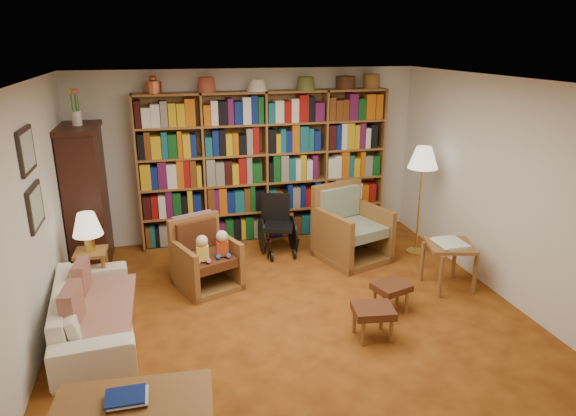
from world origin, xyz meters
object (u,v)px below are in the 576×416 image
object	(u,v)px
side_table_papers	(450,251)
footstool_a	(373,313)
floor_lamp	(423,162)
armchair_sage	(350,230)
armchair_leather	(206,258)
coffee_table	(134,406)
wheelchair	(278,226)
side_table_lamp	(92,263)
sofa	(94,310)
footstool_b	(391,289)

from	to	relation	value
side_table_papers	footstool_a	distance (m)	1.56
floor_lamp	armchair_sage	bearing A→B (deg)	173.59
armchair_leather	coffee_table	distance (m)	2.69
armchair_leather	footstool_a	distance (m)	2.21
armchair_leather	wheelchair	distance (m)	1.34
floor_lamp	footstool_a	size ratio (longest dim) A/B	3.45
armchair_sage	wheelchair	size ratio (longest dim) A/B	1.30
side_table_lamp	side_table_papers	size ratio (longest dim) A/B	0.85
sofa	footstool_b	world-z (taller)	sofa
floor_lamp	coffee_table	xyz separation A→B (m)	(-3.74, -2.85, -0.95)
coffee_table	footstool_b	bearing A→B (deg)	27.94
side_table_lamp	armchair_sage	world-z (taller)	armchair_sage
side_table_lamp	footstool_b	world-z (taller)	side_table_lamp
armchair_leather	wheelchair	xyz separation A→B (m)	(1.08, 0.80, 0.03)
side_table_lamp	armchair_leather	size ratio (longest dim) A/B	0.60
side_table_lamp	wheelchair	distance (m)	2.51
side_table_lamp	wheelchair	size ratio (longest dim) A/B	0.66
coffee_table	armchair_leather	bearing A→B (deg)	73.46
side_table_lamp	footstool_b	size ratio (longest dim) A/B	1.22
wheelchair	footstool_b	distance (m)	2.12
sofa	armchair_sage	bearing A→B (deg)	-73.86
armchair_leather	sofa	bearing A→B (deg)	-144.63
armchair_leather	floor_lamp	bearing A→B (deg)	5.22
armchair_sage	footstool_b	size ratio (longest dim) A/B	2.39
side_table_papers	side_table_lamp	bearing A→B (deg)	168.17
side_table_lamp	armchair_sage	size ratio (longest dim) A/B	0.51
footstool_a	side_table_lamp	bearing A→B (deg)	149.24
armchair_leather	footstool_b	distance (m)	2.24
floor_lamp	coffee_table	world-z (taller)	floor_lamp
footstool_b	side_table_lamp	bearing A→B (deg)	159.44
side_table_lamp	floor_lamp	bearing A→B (deg)	2.73
wheelchair	footstool_b	size ratio (longest dim) A/B	1.84
sofa	footstool_b	size ratio (longest dim) A/B	4.14
armchair_leather	floor_lamp	xyz separation A→B (m)	(2.97, 0.27, 0.96)
sofa	footstool_a	size ratio (longest dim) A/B	4.22
footstool_a	coffee_table	world-z (taller)	coffee_table
side_table_lamp	wheelchair	world-z (taller)	wheelchair
coffee_table	sofa	bearing A→B (deg)	104.89
armchair_sage	sofa	bearing A→B (deg)	-158.88
footstool_a	armchair_leather	bearing A→B (deg)	133.04
wheelchair	side_table_papers	size ratio (longest dim) A/B	1.28
floor_lamp	side_table_papers	size ratio (longest dim) A/B	2.36
footstool_b	coffee_table	bearing A→B (deg)	-152.06
footstool_a	coffee_table	bearing A→B (deg)	-157.14
floor_lamp	side_table_papers	world-z (taller)	floor_lamp
armchair_sage	floor_lamp	world-z (taller)	floor_lamp
wheelchair	coffee_table	distance (m)	3.84
footstool_b	armchair_sage	bearing A→B (deg)	86.89
armchair_sage	wheelchair	bearing A→B (deg)	155.86
sofa	footstool_b	xyz separation A→B (m)	(3.14, -0.28, -0.01)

